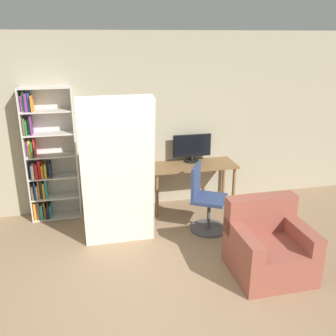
% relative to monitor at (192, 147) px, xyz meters
% --- Properties ---
extents(ground_plane, '(16.00, 16.00, 0.00)m').
position_rel_monitor_xyz_m(ground_plane, '(-1.12, -2.68, -0.96)').
color(ground_plane, '#937556').
extents(wall_back, '(8.00, 0.06, 2.70)m').
position_rel_monitor_xyz_m(wall_back, '(-1.12, 0.16, 0.39)').
color(wall_back, tan).
rests_on(wall_back, ground).
extents(desk, '(1.36, 0.56, 0.72)m').
position_rel_monitor_xyz_m(desk, '(-0.03, -0.15, -0.34)').
color(desk, brown).
rests_on(desk, ground).
extents(monitor, '(0.62, 0.23, 0.45)m').
position_rel_monitor_xyz_m(monitor, '(0.00, 0.00, 0.00)').
color(monitor, black).
rests_on(monitor, desk).
extents(office_chair, '(0.60, 0.60, 0.95)m').
position_rel_monitor_xyz_m(office_chair, '(-0.06, -0.91, -0.57)').
color(office_chair, '#4C4C51').
rests_on(office_chair, ground).
extents(bookshelf, '(0.72, 0.31, 1.96)m').
position_rel_monitor_xyz_m(bookshelf, '(-2.22, 0.01, -0.03)').
color(bookshelf, beige).
rests_on(bookshelf, ground).
extents(mattress_near, '(0.91, 0.47, 1.97)m').
position_rel_monitor_xyz_m(mattress_near, '(-1.27, -1.02, 0.03)').
color(mattress_near, silver).
rests_on(mattress_near, ground).
extents(armchair, '(0.85, 0.80, 0.85)m').
position_rel_monitor_xyz_m(armchair, '(0.32, -2.04, -0.64)').
color(armchair, '#934C3D').
rests_on(armchair, ground).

